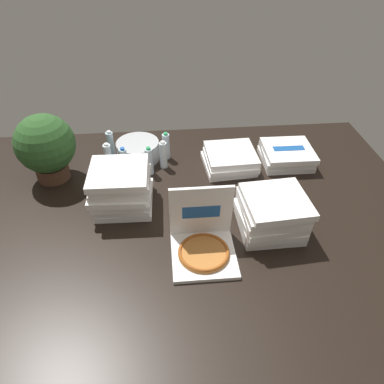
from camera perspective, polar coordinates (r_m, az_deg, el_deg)
name	(u,v)px	position (r m, az deg, el deg)	size (l,w,h in m)	color
ground_plane	(191,219)	(2.44, -0.09, -4.23)	(3.20, 2.40, 0.02)	black
open_pizza_box	(203,241)	(2.17, 1.70, -7.63)	(0.37, 0.38, 0.40)	white
pizza_stack_center_near	(121,188)	(2.48, -10.91, 0.66)	(0.41, 0.41, 0.30)	white
pizza_stack_left_mid	(230,159)	(2.89, 5.89, 5.06)	(0.41, 0.41, 0.13)	white
pizza_stack_right_far	(271,213)	(2.33, 12.21, -3.24)	(0.42, 0.41, 0.26)	white
pizza_stack_center_far	(287,155)	(3.02, 14.44, 5.61)	(0.39, 0.40, 0.13)	white
ice_bucket	(138,151)	(2.99, -8.34, 6.38)	(0.34, 0.34, 0.15)	#B7BABF
water_bottle_0	(166,146)	(2.96, -4.03, 7.10)	(0.06, 0.06, 0.23)	silver
water_bottle_1	(111,144)	(3.05, -12.50, 7.22)	(0.06, 0.06, 0.23)	silver
water_bottle_2	(124,161)	(2.81, -10.50, 4.67)	(0.06, 0.06, 0.23)	silver
water_bottle_3	(149,161)	(2.79, -6.64, 4.77)	(0.06, 0.06, 0.23)	silver
water_bottle_4	(108,157)	(2.89, -12.85, 5.30)	(0.06, 0.06, 0.23)	white
water_bottle_5	(163,155)	(2.85, -4.47, 5.76)	(0.06, 0.06, 0.23)	white
potted_plant	(46,146)	(2.83, -21.73, 6.65)	(0.42, 0.42, 0.51)	#513323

